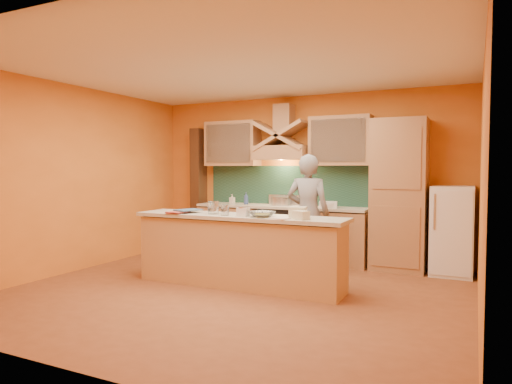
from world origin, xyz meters
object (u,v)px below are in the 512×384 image
at_px(mixing_bowl, 262,214).
at_px(fridge, 452,231).
at_px(kitchen_scale, 243,212).
at_px(stove, 280,233).
at_px(person, 308,214).

bearing_deg(mixing_bowl, fridge, 43.77).
relative_size(fridge, mixing_bowl, 4.19).
bearing_deg(mixing_bowl, kitchen_scale, -174.77).
relative_size(fridge, kitchen_scale, 9.74).
height_order(stove, mixing_bowl, mixing_bowl).
height_order(stove, fridge, fridge).
height_order(person, mixing_bowl, person).
bearing_deg(kitchen_scale, person, 68.91).
height_order(kitchen_scale, mixing_bowl, kitchen_scale).
bearing_deg(fridge, kitchen_scale, -139.14).
bearing_deg(stove, fridge, 0.00).
height_order(fridge, mixing_bowl, fridge).
relative_size(stove, mixing_bowl, 2.90).
xyz_separation_m(fridge, kitchen_scale, (-2.36, -2.04, 0.35)).
height_order(stove, kitchen_scale, kitchen_scale).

